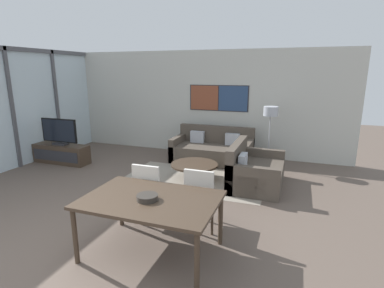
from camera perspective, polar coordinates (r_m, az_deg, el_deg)
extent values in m
plane|color=brown|center=(4.23, -25.74, -20.07)|extent=(24.00, 24.00, 0.00)
cube|color=silver|center=(8.36, 0.79, 7.86)|extent=(8.19, 0.06, 2.80)
cube|color=#2D2D33|center=(8.12, 5.08, 8.70)|extent=(1.61, 0.01, 0.69)
cube|color=brown|center=(8.22, 2.39, 8.80)|extent=(0.77, 0.02, 0.65)
cube|color=navy|center=(8.03, 7.82, 8.57)|extent=(0.77, 0.02, 0.65)
cube|color=silver|center=(8.14, -31.17, 5.72)|extent=(0.02, 5.50, 2.80)
cube|color=#515156|center=(8.09, -32.26, 15.20)|extent=(0.07, 5.50, 0.10)
cube|color=#515156|center=(8.12, -31.04, 5.72)|extent=(0.07, 0.08, 2.80)
cube|color=#515156|center=(9.05, -24.37, 7.10)|extent=(0.07, 0.08, 2.80)
cube|color=gray|center=(6.45, 0.45, -6.72)|extent=(2.99, 1.68, 0.01)
cube|color=#423326|center=(8.21, -23.59, -1.71)|extent=(1.45, 0.42, 0.47)
cube|color=#2D2D33|center=(8.06, -24.62, -2.08)|extent=(1.34, 0.01, 0.26)
cube|color=#2D2D33|center=(8.15, -23.76, 0.05)|extent=(0.36, 0.20, 0.05)
cube|color=#2D2D33|center=(8.13, -23.81, 0.50)|extent=(0.06, 0.03, 0.08)
cube|color=black|center=(8.08, -23.99, 2.39)|extent=(1.02, 0.04, 0.59)
cube|color=black|center=(8.06, -24.10, 2.35)|extent=(0.95, 0.01, 0.53)
cube|color=#51473D|center=(7.62, 3.80, -1.87)|extent=(1.99, 0.99, 0.42)
cube|color=#51473D|center=(7.95, 4.64, 0.41)|extent=(1.99, 0.16, 0.86)
cube|color=#51473D|center=(7.89, -2.66, -0.64)|extent=(0.14, 0.99, 0.60)
cube|color=#51473D|center=(7.41, 10.71, -1.82)|extent=(0.14, 0.99, 0.60)
cube|color=#B2B7C1|center=(7.88, 1.02, 1.39)|extent=(0.36, 0.12, 0.30)
cube|color=#B2B7C1|center=(7.64, 7.72, 0.87)|extent=(0.36, 0.12, 0.30)
cube|color=#51473D|center=(6.20, 12.22, -5.87)|extent=(0.99, 1.47, 0.42)
cube|color=#51473D|center=(6.19, 8.52, -3.59)|extent=(0.16, 1.47, 0.86)
cube|color=#51473D|center=(5.55, 11.34, -7.21)|extent=(0.99, 0.14, 0.60)
cube|color=#51473D|center=(6.81, 13.01, -3.35)|extent=(0.99, 0.14, 0.60)
cube|color=#B2B7C1|center=(5.81, 9.67, -3.35)|extent=(0.12, 0.36, 0.30)
cylinder|color=#423326|center=(6.45, 0.45, -6.63)|extent=(0.45, 0.45, 0.03)
cylinder|color=#423326|center=(6.40, 0.45, -5.45)|extent=(0.18, 0.18, 0.31)
cylinder|color=#423326|center=(6.34, 0.45, -3.94)|extent=(0.99, 0.99, 0.04)
cube|color=#423326|center=(3.75, -7.87, -10.47)|extent=(1.65, 1.10, 0.04)
cylinder|color=#423326|center=(3.96, -21.38, -16.06)|extent=(0.06, 0.06, 0.71)
cylinder|color=#423326|center=(3.28, 0.94, -21.77)|extent=(0.06, 0.06, 0.71)
cylinder|color=#423326|center=(4.65, -13.43, -10.86)|extent=(0.06, 0.06, 0.71)
cylinder|color=#423326|center=(4.09, 5.47, -14.13)|extent=(0.06, 0.06, 0.71)
cube|color=beige|center=(4.71, -7.49, -9.21)|extent=(0.46, 0.46, 0.06)
cube|color=beige|center=(4.44, -8.80, -7.00)|extent=(0.42, 0.05, 0.47)
cylinder|color=#423326|center=(4.73, -10.73, -12.30)|extent=(0.04, 0.04, 0.40)
cylinder|color=#423326|center=(4.56, -6.25, -13.19)|extent=(0.04, 0.04, 0.40)
cylinder|color=#423326|center=(5.05, -8.42, -10.48)|extent=(0.04, 0.04, 0.40)
cylinder|color=#423326|center=(4.89, -4.19, -11.22)|extent=(0.04, 0.04, 0.40)
cube|color=beige|center=(4.47, 2.11, -10.38)|extent=(0.46, 0.46, 0.06)
cube|color=beige|center=(4.19, 1.29, -8.14)|extent=(0.42, 0.05, 0.47)
cylinder|color=#423326|center=(4.46, -1.24, -13.75)|extent=(0.04, 0.04, 0.40)
cylinder|color=#423326|center=(4.35, 3.86, -14.54)|extent=(0.04, 0.04, 0.40)
cylinder|color=#423326|center=(4.80, 0.49, -11.67)|extent=(0.04, 0.04, 0.40)
cylinder|color=#423326|center=(4.70, 5.22, -12.32)|extent=(0.04, 0.04, 0.40)
cylinder|color=#332D28|center=(3.69, -8.51, -10.03)|extent=(0.26, 0.26, 0.07)
torus|color=#332D28|center=(3.68, -8.53, -9.66)|extent=(0.26, 0.26, 0.02)
cylinder|color=#2D2D33|center=(7.53, 14.16, -4.04)|extent=(0.28, 0.28, 0.02)
cylinder|color=#B7B7BC|center=(7.37, 14.44, 0.54)|extent=(0.03, 0.03, 1.21)
cylinder|color=#B2B7C1|center=(7.25, 14.78, 6.06)|extent=(0.34, 0.34, 0.22)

